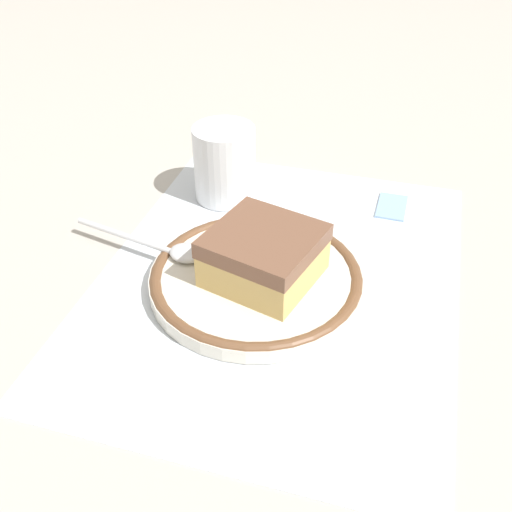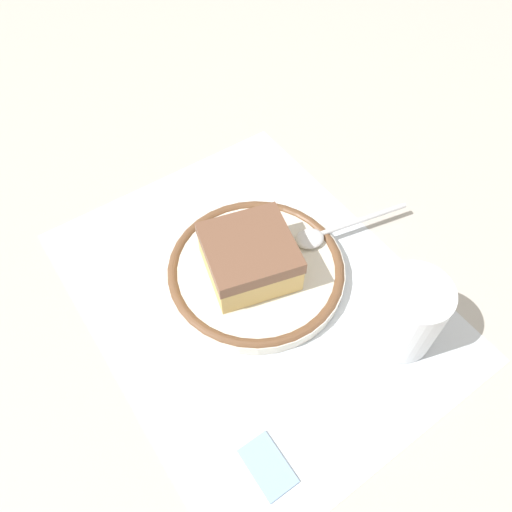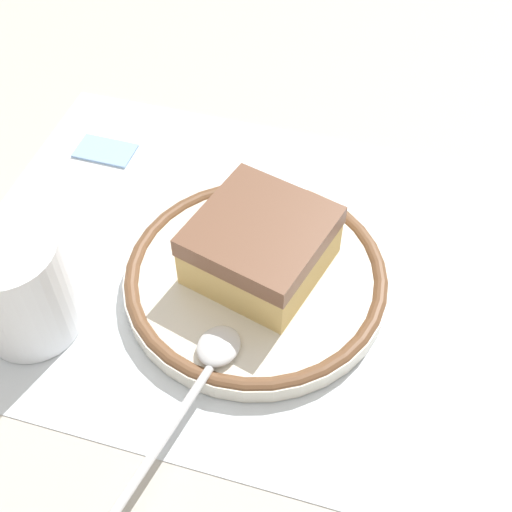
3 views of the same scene
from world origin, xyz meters
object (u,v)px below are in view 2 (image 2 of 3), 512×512
Objects in this scene: cake_slice at (249,257)px; cup at (406,316)px; plate at (256,270)px; spoon at (326,233)px; sugar_packet at (268,465)px.

cake_slice is 0.16m from cup.
plate is 0.16m from cup.
cake_slice is at bearing 83.33° from spoon.
sugar_packet is at bearing 147.99° from plate.
cup is (-0.14, -0.08, -0.00)m from cake_slice.
cup is at bearing -81.33° from sugar_packet.
plate is 0.20m from sugar_packet.
cake_slice is 2.14× the size of sugar_packet.
spoon is 2.83× the size of sugar_packet.
spoon is 1.76× the size of cup.
cake_slice is 0.20m from sugar_packet.
cup reaches higher than spoon.
spoon is (-0.01, -0.09, 0.01)m from plate.
cake_slice reaches higher than spoon.
cup is 0.18m from sugar_packet.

